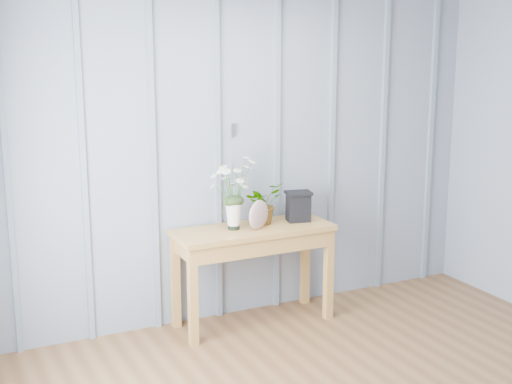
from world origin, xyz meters
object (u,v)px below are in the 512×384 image
daisy_vase (233,183)px  carved_box (298,206)px  felt_disc_vessel (259,215)px  sideboard (253,242)px

daisy_vase → carved_box: bearing=-0.8°
daisy_vase → felt_disc_vessel: bearing=-26.7°
felt_disc_vessel → carved_box: (0.38, 0.07, 0.01)m
felt_disc_vessel → daisy_vase: bearing=126.9°
sideboard → carved_box: 0.46m
carved_box → daisy_vase: bearing=179.2°
sideboard → daisy_vase: daisy_vase is taller
daisy_vase → sideboard: bearing=-8.5°
sideboard → daisy_vase: (-0.15, 0.02, 0.46)m
carved_box → sideboard: bearing=-178.0°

